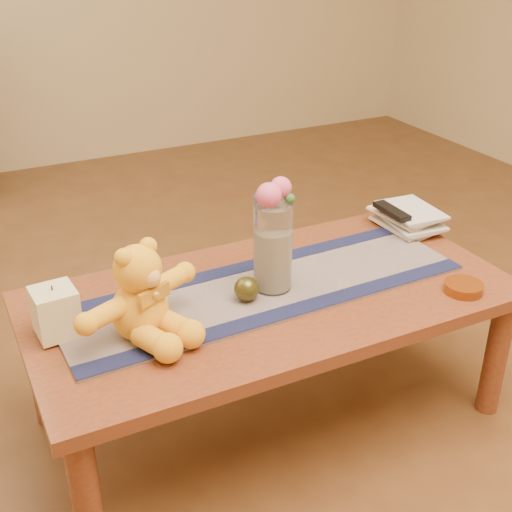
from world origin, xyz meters
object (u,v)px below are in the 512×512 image
teddy_bear (138,292)px  book_bottom (388,230)px  pillar_candle (56,312)px  tv_remote (392,211)px  glass_vase (273,247)px  amber_dish (464,288)px  bronze_ball (247,289)px

teddy_bear → book_bottom: bearing=-10.9°
teddy_bear → pillar_candle: 0.22m
book_bottom → tv_remote: tv_remote is taller
glass_vase → amber_dish: (0.49, -0.26, -0.12)m
bronze_ball → amber_dish: (0.59, -0.23, -0.03)m
bronze_ball → pillar_candle: bearing=172.3°
glass_vase → tv_remote: bearing=16.3°
bronze_ball → book_bottom: 0.67m
pillar_candle → glass_vase: glass_vase is taller
glass_vase → bronze_ball: 0.14m
pillar_candle → glass_vase: 0.61m
glass_vase → bronze_ball: size_ratio=3.64×
pillar_candle → glass_vase: bearing=-3.5°
glass_vase → tv_remote: (0.54, 0.16, -0.05)m
book_bottom → tv_remote: (-0.00, -0.01, 0.07)m
glass_vase → tv_remote: 0.56m
tv_remote → book_bottom: bearing=90.0°
tv_remote → teddy_bear: bearing=-166.3°
pillar_candle → glass_vase: (0.61, -0.04, 0.07)m
bronze_ball → tv_remote: tv_remote is taller
amber_dish → teddy_bear: bearing=167.2°
glass_vase → teddy_bear: bearing=-172.3°
bronze_ball → tv_remote: (0.64, 0.19, 0.04)m
bronze_ball → book_bottom: (0.64, 0.20, -0.03)m
teddy_bear → bronze_ball: 0.33m
tv_remote → amber_dish: tv_remote is taller
glass_vase → bronze_ball: (-0.10, -0.03, -0.09)m
pillar_candle → amber_dish: (1.10, -0.30, -0.06)m
tv_remote → glass_vase: bearing=-162.7°
teddy_bear → pillar_candle: size_ratio=2.80×
bronze_ball → tv_remote: bearing=16.6°
pillar_candle → book_bottom: (1.15, 0.13, -0.06)m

